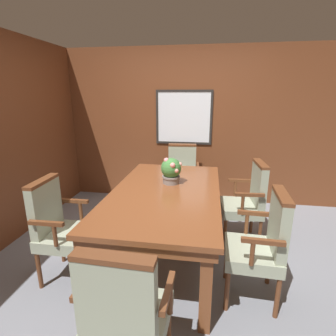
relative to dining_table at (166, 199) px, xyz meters
The scene contains 9 objects.
ground_plane 0.70m from the dining_table, 99.09° to the right, with size 14.00×14.00×0.00m, color gray.
wall_back 1.82m from the dining_table, 90.71° to the left, with size 7.20×0.08×2.45m.
dining_table is the anchor object (origin of this frame).
chair_head_far 1.36m from the dining_table, 89.00° to the left, with size 0.54×0.49×1.00m.
chair_right_far 1.03m from the dining_table, 27.75° to the left, with size 0.49×0.54×1.00m.
chair_head_near 1.37m from the dining_table, 90.28° to the right, with size 0.53×0.47×1.00m.
chair_left_near 1.07m from the dining_table, 153.72° to the right, with size 0.47×0.53×1.00m.
chair_right_near 1.03m from the dining_table, 27.77° to the right, with size 0.47×0.53×1.00m.
potted_plant 0.34m from the dining_table, 84.85° to the left, with size 0.23×0.23×0.30m.
Camera 1 is at (0.45, -2.38, 1.75)m, focal length 28.00 mm.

